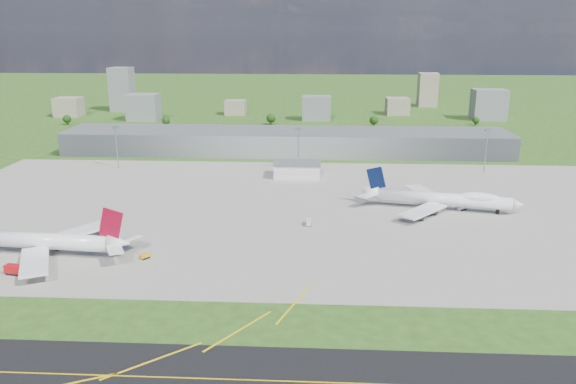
{
  "coord_description": "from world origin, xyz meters",
  "views": [
    {
      "loc": [
        21.39,
        -212.25,
        82.21
      ],
      "look_at": [
        8.05,
        37.69,
        9.0
      ],
      "focal_mm": 35.0,
      "sensor_mm": 36.0,
      "label": 1
    }
  ],
  "objects_px": {
    "van_white_near": "(309,222)",
    "van_white_far": "(462,208)",
    "fire_truck": "(16,270)",
    "tug_yellow": "(145,256)",
    "airliner_red_twin": "(41,242)",
    "airliner_blue_quad": "(443,199)"
  },
  "relations": [
    {
      "from": "van_white_near",
      "to": "airliner_blue_quad",
      "type": "bearing_deg",
      "value": -68.96
    },
    {
      "from": "tug_yellow",
      "to": "van_white_near",
      "type": "bearing_deg",
      "value": -15.92
    },
    {
      "from": "van_white_near",
      "to": "van_white_far",
      "type": "height_order",
      "value": "van_white_near"
    },
    {
      "from": "fire_truck",
      "to": "van_white_near",
      "type": "distance_m",
      "value": 115.22
    },
    {
      "from": "tug_yellow",
      "to": "van_white_near",
      "type": "xyz_separation_m",
      "value": [
        60.07,
        40.4,
        0.38
      ]
    },
    {
      "from": "fire_truck",
      "to": "tug_yellow",
      "type": "bearing_deg",
      "value": 30.89
    },
    {
      "from": "tug_yellow",
      "to": "fire_truck",
      "type": "bearing_deg",
      "value": 151.85
    },
    {
      "from": "airliner_red_twin",
      "to": "fire_truck",
      "type": "distance_m",
      "value": 18.31
    },
    {
      "from": "van_white_far",
      "to": "airliner_blue_quad",
      "type": "bearing_deg",
      "value": 146.78
    },
    {
      "from": "tug_yellow",
      "to": "van_white_near",
      "type": "height_order",
      "value": "van_white_near"
    },
    {
      "from": "tug_yellow",
      "to": "van_white_far",
      "type": "bearing_deg",
      "value": -23.52
    },
    {
      "from": "airliner_red_twin",
      "to": "fire_truck",
      "type": "xyz_separation_m",
      "value": [
        -0.67,
        -17.94,
        -3.6
      ]
    },
    {
      "from": "van_white_far",
      "to": "fire_truck",
      "type": "bearing_deg",
      "value": 170.79
    },
    {
      "from": "airliner_blue_quad",
      "to": "van_white_near",
      "type": "bearing_deg",
      "value": -146.67
    },
    {
      "from": "van_white_near",
      "to": "airliner_red_twin",
      "type": "bearing_deg",
      "value": 110.78
    },
    {
      "from": "van_white_near",
      "to": "van_white_far",
      "type": "relative_size",
      "value": 1.04
    },
    {
      "from": "fire_truck",
      "to": "van_white_far",
      "type": "bearing_deg",
      "value": 34.46
    },
    {
      "from": "airliner_red_twin",
      "to": "fire_truck",
      "type": "height_order",
      "value": "airliner_red_twin"
    },
    {
      "from": "airliner_red_twin",
      "to": "van_white_near",
      "type": "height_order",
      "value": "airliner_red_twin"
    },
    {
      "from": "airliner_red_twin",
      "to": "van_white_far",
      "type": "xyz_separation_m",
      "value": [
        171.26,
        63.19,
        -4.11
      ]
    },
    {
      "from": "fire_truck",
      "to": "tug_yellow",
      "type": "height_order",
      "value": "fire_truck"
    },
    {
      "from": "tug_yellow",
      "to": "van_white_far",
      "type": "relative_size",
      "value": 0.83
    }
  ]
}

